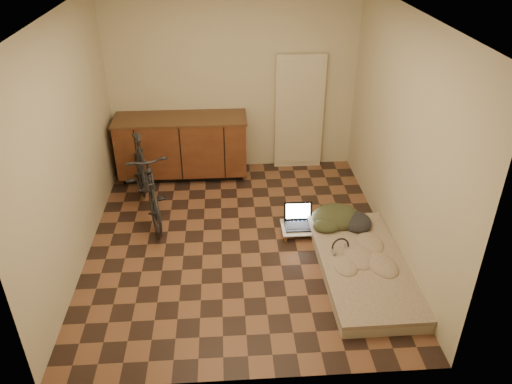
{
  "coord_description": "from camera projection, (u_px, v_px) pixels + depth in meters",
  "views": [
    {
      "loc": [
        -0.14,
        -4.84,
        3.48
      ],
      "look_at": [
        0.2,
        0.2,
        0.55
      ],
      "focal_mm": 35.0,
      "sensor_mm": 36.0,
      "label": 1
    }
  ],
  "objects": [
    {
      "name": "laptop",
      "position": [
        299.0,
        221.0,
        6.04
      ],
      "size": [
        0.35,
        0.31,
        0.24
      ],
      "rotation": [
        0.0,
        0.0,
        -0.01
      ],
      "color": "black",
      "rests_on": "lap_desk"
    },
    {
      "name": "room_shell",
      "position": [
        238.0,
        141.0,
        5.28
      ],
      "size": [
        3.5,
        4.0,
        2.6
      ],
      "color": "brown",
      "rests_on": "ground"
    },
    {
      "name": "bicycle",
      "position": [
        145.0,
        176.0,
        6.17
      ],
      "size": [
        0.99,
        1.77,
        1.1
      ],
      "primitive_type": "imported",
      "rotation": [
        0.0,
        0.0,
        0.3
      ],
      "color": "black",
      "rests_on": "ground"
    },
    {
      "name": "headphones",
      "position": [
        340.0,
        246.0,
        5.44
      ],
      "size": [
        0.27,
        0.25,
        0.15
      ],
      "primitive_type": null,
      "rotation": [
        0.0,
        0.0,
        0.22
      ],
      "color": "black",
      "rests_on": "futon"
    },
    {
      "name": "futon",
      "position": [
        363.0,
        267.0,
        5.38
      ],
      "size": [
        0.92,
        1.88,
        0.16
      ],
      "rotation": [
        0.0,
        0.0,
        0.01
      ],
      "color": "#AFA58C",
      "rests_on": "ground"
    },
    {
      "name": "lap_desk",
      "position": [
        306.0,
        227.0,
        6.03
      ],
      "size": [
        0.59,
        0.38,
        0.1
      ],
      "rotation": [
        0.0,
        0.0,
        0.01
      ],
      "color": "brown",
      "rests_on": "ground"
    },
    {
      "name": "clothing_pile",
      "position": [
        342.0,
        213.0,
        5.93
      ],
      "size": [
        0.63,
        0.53,
        0.25
      ],
      "primitive_type": null,
      "rotation": [
        0.0,
        0.0,
        0.01
      ],
      "color": "#31361F",
      "rests_on": "futon"
    },
    {
      "name": "mouse",
      "position": [
        322.0,
        224.0,
        6.04
      ],
      "size": [
        0.09,
        0.11,
        0.03
      ],
      "primitive_type": "ellipsoid",
      "rotation": [
        0.0,
        0.0,
        0.41
      ],
      "color": "white",
      "rests_on": "lap_desk"
    },
    {
      "name": "appliance_panel",
      "position": [
        299.0,
        112.0,
        7.24
      ],
      "size": [
        0.7,
        0.1,
        1.7
      ],
      "primitive_type": "cube",
      "color": "beige",
      "rests_on": "ground"
    },
    {
      "name": "cabinets",
      "position": [
        182.0,
        147.0,
        7.12
      ],
      "size": [
        1.84,
        0.62,
        0.91
      ],
      "color": "black",
      "rests_on": "ground"
    }
  ]
}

